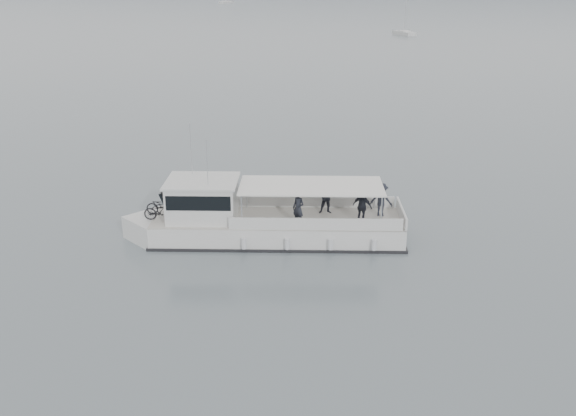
% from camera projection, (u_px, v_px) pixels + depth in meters
% --- Properties ---
extents(ground, '(1400.00, 1400.00, 0.00)m').
position_uv_depth(ground, '(338.00, 233.00, 30.50)').
color(ground, '#555F65').
rests_on(ground, ground).
extents(tour_boat, '(12.92, 6.59, 5.48)m').
position_uv_depth(tour_boat, '(253.00, 221.00, 29.57)').
color(tour_boat, silver).
rests_on(tour_boat, ground).
extents(moored_fleet, '(371.71, 314.88, 9.39)m').
position_uv_depth(moored_fleet, '(348.00, 9.00, 218.44)').
color(moored_fleet, silver).
rests_on(moored_fleet, ground).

